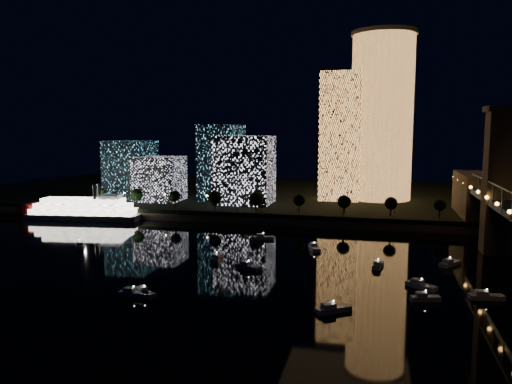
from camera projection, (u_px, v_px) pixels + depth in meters
The scene contains 10 objects.
ground at pixel (286, 282), 138.68m from camera, with size 520.00×520.00×0.00m, color black.
far_bank at pixel (335, 197), 292.54m from camera, with size 420.00×160.00×5.00m, color black.
seawall at pixel (319, 223), 217.50m from camera, with size 420.00×6.00×3.00m, color #6B5E4C.
tower_cylindrical at pixel (382, 117), 262.92m from camera, with size 34.00×34.00×87.41m.
tower_rectangular at pixel (341, 137), 263.28m from camera, with size 20.95×20.95×66.67m, color #FCA350.
midrise_blocks at pixel (196, 169), 262.33m from camera, with size 90.42×36.69×39.66m.
riverboat at pixel (79, 210), 234.81m from camera, with size 58.72×19.14×17.38m.
motorboats at pixel (299, 269), 148.34m from camera, with size 138.46×76.90×2.78m.
esplanade_trees at pixel (243, 198), 230.71m from camera, with size 165.69×6.58×8.79m.
street_lamps at pixel (251, 200), 236.15m from camera, with size 132.70×0.70×5.65m.
Camera 1 is at (24.01, -132.53, 42.28)m, focal length 35.00 mm.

